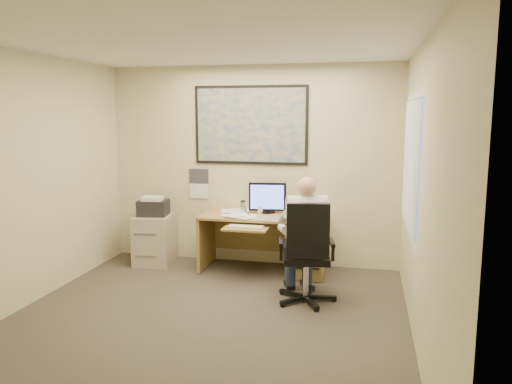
% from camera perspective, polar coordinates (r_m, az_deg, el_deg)
% --- Properties ---
extents(room_shell, '(4.00, 4.50, 2.70)m').
position_cam_1_polar(room_shell, '(4.67, -6.70, 0.28)').
color(room_shell, '#3D372F').
rests_on(room_shell, ground).
extents(desk, '(1.60, 0.97, 1.14)m').
position_cam_1_polar(desk, '(6.53, 3.73, -5.35)').
color(desk, '#A07C44').
rests_on(desk, ground).
extents(world_map, '(1.56, 0.03, 1.06)m').
position_cam_1_polar(world_map, '(6.77, -0.63, 7.64)').
color(world_map, '#1E4C93').
rests_on(world_map, room_shell).
extents(wall_calendar, '(0.28, 0.01, 0.42)m').
position_cam_1_polar(wall_calendar, '(7.05, -6.54, 0.95)').
color(wall_calendar, white).
rests_on(wall_calendar, room_shell).
extents(window_blinds, '(0.06, 1.40, 1.30)m').
position_cam_1_polar(window_blinds, '(5.20, 17.38, 3.02)').
color(window_blinds, '#EFE8CF').
rests_on(window_blinds, room_shell).
extents(filing_cabinet, '(0.55, 0.63, 0.93)m').
position_cam_1_polar(filing_cabinet, '(7.06, -11.55, -4.79)').
color(filing_cabinet, '#B2A58F').
rests_on(filing_cabinet, ground).
extents(office_chair, '(0.79, 0.79, 1.14)m').
position_cam_1_polar(office_chair, '(5.52, 5.56, -9.23)').
color(office_chair, black).
rests_on(office_chair, ground).
extents(person, '(0.79, 0.93, 1.38)m').
position_cam_1_polar(person, '(5.50, 5.82, -5.45)').
color(person, silver).
rests_on(person, office_chair).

